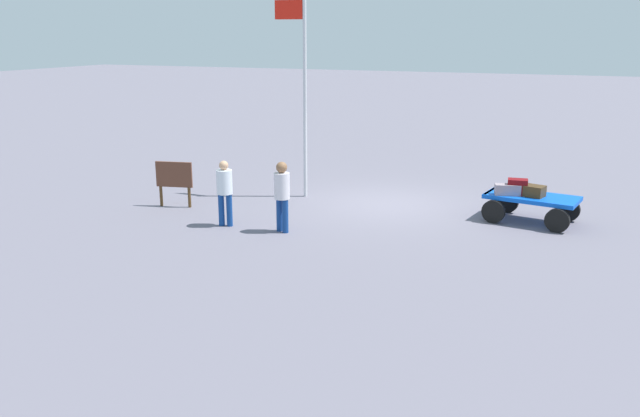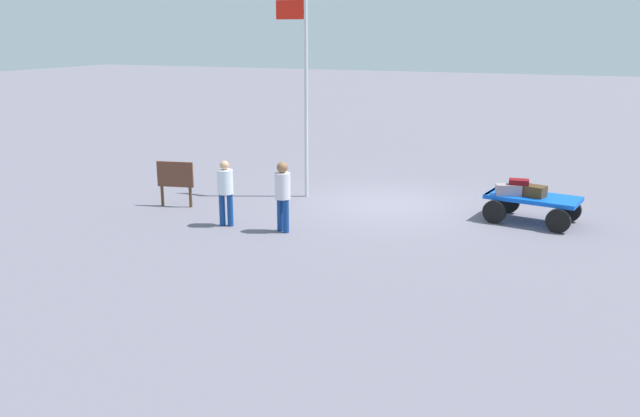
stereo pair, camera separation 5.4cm
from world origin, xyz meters
name	(u,v)px [view 2 (the right image)]	position (x,y,z in m)	size (l,w,h in m)	color
ground_plane	(389,204)	(0.00, 0.00, 0.00)	(120.00, 120.00, 0.00)	slate
luggage_cart	(532,203)	(-3.71, 0.31, 0.49)	(2.30, 1.57, 0.67)	blue
suitcase_grey	(509,190)	(-3.16, 0.48, 0.80)	(0.66, 0.43, 0.26)	gray
suitcase_maroon	(518,187)	(-3.37, 0.37, 0.86)	(0.50, 0.37, 0.39)	maroon
suitcase_tan	(533,191)	(-3.72, 0.38, 0.80)	(0.66, 0.53, 0.27)	#462F15
worker_lead	(225,188)	(2.98, 3.47, 0.94)	(0.44, 0.44, 1.59)	navy
worker_trailing	(283,191)	(1.52, 3.39, 0.98)	(0.46, 0.46, 1.66)	navy
flagpole	(303,83)	(2.49, 0.04, 3.15)	(0.92, 0.10, 5.42)	silver
signboard	(175,178)	(5.15, 2.40, 0.78)	(0.98, 0.26, 1.21)	#4C3319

